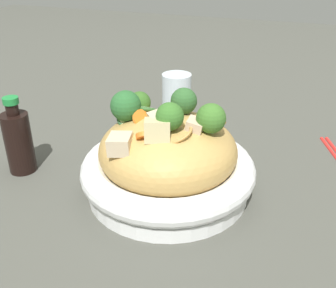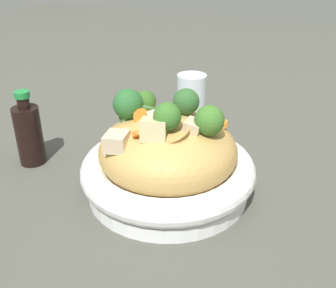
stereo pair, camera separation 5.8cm
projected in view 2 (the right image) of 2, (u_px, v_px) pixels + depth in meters
name	position (u px, v px, depth m)	size (l,w,h in m)	color
ground_plane	(168.00, 191.00, 0.62)	(3.00, 3.00, 0.00)	#484941
serving_bowl	(168.00, 174.00, 0.61)	(0.26, 0.26, 0.06)	white
noodle_heap	(168.00, 150.00, 0.59)	(0.21, 0.21, 0.11)	tan
broccoli_florets	(164.00, 110.00, 0.57)	(0.13, 0.18, 0.07)	#9CBF79
carrot_coins	(162.00, 124.00, 0.56)	(0.13, 0.13, 0.04)	orange
zucchini_slices	(143.00, 113.00, 0.60)	(0.07, 0.07, 0.04)	#C3E098
chicken_chunks	(149.00, 131.00, 0.54)	(0.09, 0.12, 0.05)	#C5B68D
soy_sauce_bottle	(29.00, 133.00, 0.68)	(0.04, 0.04, 0.13)	black
drinking_glass	(191.00, 97.00, 0.85)	(0.06, 0.06, 0.10)	silver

